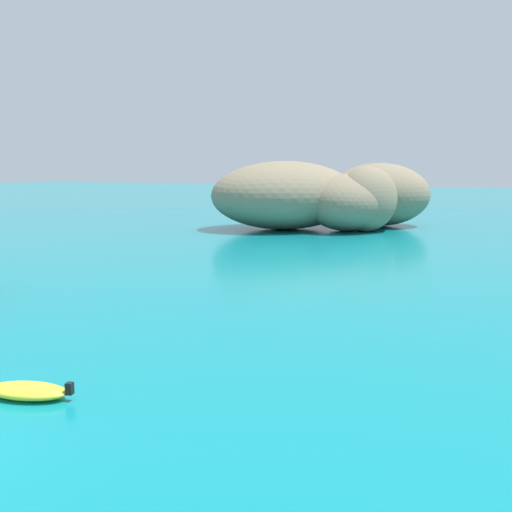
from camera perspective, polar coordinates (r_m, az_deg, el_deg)
islet_large at (r=63.54m, az=7.49°, el=6.07°), size 25.66×24.38×7.60m
dinghy_tender at (r=18.55m, az=-22.40°, el=-12.66°), size 2.87×1.73×0.58m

